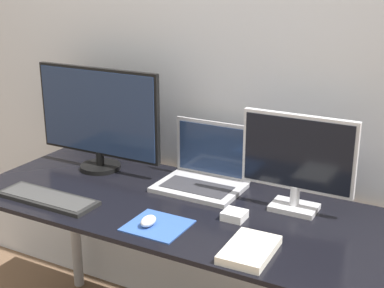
% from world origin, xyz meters
% --- Properties ---
extents(wall_back, '(7.00, 0.05, 2.50)m').
position_xyz_m(wall_back, '(0.00, 0.76, 1.25)').
color(wall_back, silver).
rests_on(wall_back, ground_plane).
extents(desk, '(1.75, 0.70, 0.77)m').
position_xyz_m(desk, '(0.00, 0.35, 0.66)').
color(desk, black).
rests_on(desk, ground_plane).
extents(monitor_left, '(0.63, 0.18, 0.46)m').
position_xyz_m(monitor_left, '(-0.52, 0.51, 1.01)').
color(monitor_left, black).
rests_on(monitor_left, desk).
extents(monitor_right, '(0.43, 0.12, 0.37)m').
position_xyz_m(monitor_right, '(0.39, 0.51, 0.97)').
color(monitor_right, silver).
rests_on(monitor_right, desk).
extents(laptop, '(0.35, 0.26, 0.26)m').
position_xyz_m(laptop, '(-0.01, 0.56, 0.83)').
color(laptop, '#ADADB2').
rests_on(laptop, desk).
extents(keyboard, '(0.43, 0.14, 0.02)m').
position_xyz_m(keyboard, '(-0.49, 0.13, 0.78)').
color(keyboard, black).
rests_on(keyboard, desk).
extents(mousepad, '(0.21, 0.20, 0.00)m').
position_xyz_m(mousepad, '(0.01, 0.15, 0.77)').
color(mousepad, '#2D519E').
rests_on(mousepad, desk).
extents(mouse, '(0.05, 0.07, 0.04)m').
position_xyz_m(mouse, '(-0.01, 0.13, 0.79)').
color(mouse, silver).
rests_on(mouse, mousepad).
extents(book, '(0.15, 0.23, 0.03)m').
position_xyz_m(book, '(0.37, 0.13, 0.78)').
color(book, silver).
rests_on(book, desk).
extents(power_brick, '(0.08, 0.08, 0.03)m').
position_xyz_m(power_brick, '(0.23, 0.33, 0.79)').
color(power_brick, white).
rests_on(power_brick, desk).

